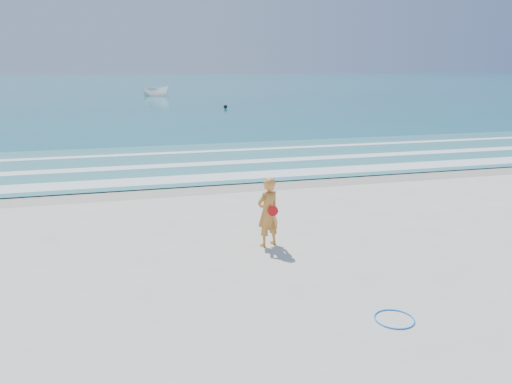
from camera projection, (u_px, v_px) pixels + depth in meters
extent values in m
plane|color=silver|center=(285.00, 282.00, 10.84)|extent=(400.00, 400.00, 0.00)
cube|color=#B2A893|center=(212.00, 186.00, 19.26)|extent=(400.00, 2.40, 0.00)
cube|color=#19727F|center=(136.00, 84.00, 109.05)|extent=(400.00, 190.00, 0.04)
cube|color=#59B7AD|center=(194.00, 161.00, 23.92)|extent=(400.00, 10.00, 0.01)
cube|color=white|center=(207.00, 178.00, 20.46)|extent=(400.00, 1.40, 0.01)
cube|color=white|center=(197.00, 164.00, 23.17)|extent=(400.00, 0.90, 0.01)
cube|color=white|center=(188.00, 152.00, 26.26)|extent=(400.00, 0.60, 0.01)
torus|color=#0E81FF|center=(394.00, 319.00, 9.27)|extent=(0.98, 0.98, 0.03)
imported|color=white|center=(156.00, 91.00, 69.95)|extent=(4.12, 2.85, 1.49)
sphere|color=black|center=(225.00, 107.00, 51.17)|extent=(0.39, 0.39, 0.39)
imported|color=orange|center=(268.00, 212.00, 12.81)|extent=(0.78, 0.66, 1.82)
cylinder|color=red|center=(273.00, 211.00, 12.64)|extent=(0.27, 0.08, 0.27)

